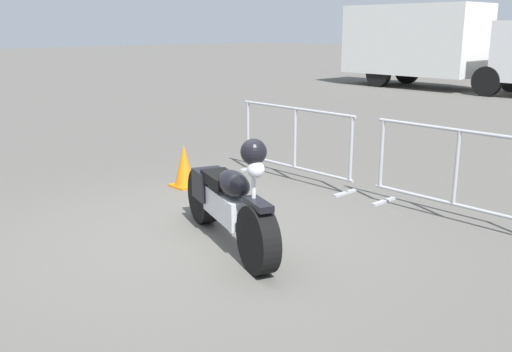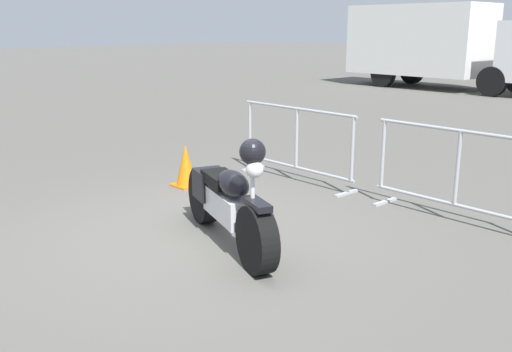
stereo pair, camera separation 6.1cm
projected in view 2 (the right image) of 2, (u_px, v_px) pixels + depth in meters
ground_plane at (196, 238)px, 6.02m from camera, size 120.00×120.00×0.00m
motorcycle at (227, 201)px, 5.74m from camera, size 2.08×0.90×1.22m
crowd_barrier_near at (297, 143)px, 8.14m from camera, size 2.12×0.49×1.07m
crowd_barrier_far at (457, 175)px, 6.41m from camera, size 2.12×0.49×1.07m
box_truck at (441, 43)px, 20.45m from camera, size 7.74×2.39×2.98m
parked_car_white at (405, 56)px, 29.42m from camera, size 2.04×4.55×1.52m
parked_car_maroon at (458, 59)px, 27.14m from camera, size 1.91×4.27×1.42m
traffic_cone at (186, 166)px, 7.92m from camera, size 0.34×0.34×0.59m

